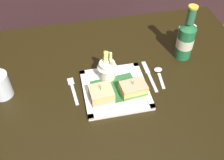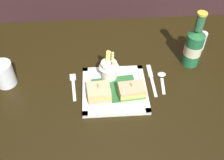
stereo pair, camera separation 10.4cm
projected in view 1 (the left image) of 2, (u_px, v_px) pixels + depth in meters
name	position (u px, v px, depth m)	size (l,w,h in m)	color
dining_table	(109.00, 105.00, 1.18)	(1.27, 0.91, 0.74)	black
square_plate	(115.00, 90.00, 1.05)	(0.24, 0.24, 0.02)	white
sandwich_half_left	(101.00, 94.00, 1.00)	(0.09, 0.08, 0.07)	#D2B17E
sandwich_half_right	(133.00, 89.00, 1.02)	(0.10, 0.08, 0.07)	tan
fries_cup	(108.00, 67.00, 1.06)	(0.08, 0.08, 0.12)	white
beer_bottle	(186.00, 39.00, 1.14)	(0.07, 0.07, 0.24)	#1F6639
water_glass	(0.00, 87.00, 1.02)	(0.08, 0.08, 0.10)	silver
fork	(73.00, 89.00, 1.06)	(0.03, 0.15, 0.00)	silver
knife	(149.00, 75.00, 1.12)	(0.02, 0.18, 0.00)	silver
spoon	(159.00, 72.00, 1.12)	(0.03, 0.12, 0.01)	silver
salt_shaker	(182.00, 36.00, 1.25)	(0.04, 0.04, 0.08)	silver
pepper_shaker	(190.00, 34.00, 1.25)	(0.04, 0.04, 0.08)	silver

